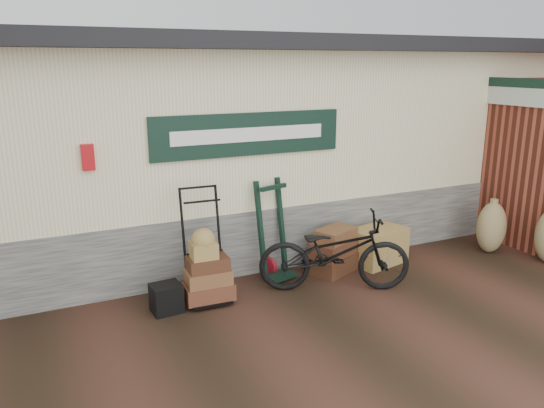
# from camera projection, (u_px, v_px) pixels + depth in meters

# --- Properties ---
(ground) EXTENTS (80.00, 80.00, 0.00)m
(ground) POSITION_uv_depth(u_px,v_px,m) (303.00, 298.00, 6.61)
(ground) COLOR black
(ground) RESTS_ON ground
(station_building) EXTENTS (14.40, 4.10, 3.20)m
(station_building) POSITION_uv_depth(u_px,v_px,m) (224.00, 141.00, 8.58)
(station_building) COLOR #4C4C47
(station_building) RESTS_ON ground
(brick_outbuilding) EXTENTS (1.71, 4.51, 2.62)m
(brick_outbuilding) POSITION_uv_depth(u_px,v_px,m) (508.00, 154.00, 9.26)
(brick_outbuilding) COLOR maroon
(brick_outbuilding) RESTS_ON ground
(porter_trolley) EXTENTS (0.74, 0.57, 1.43)m
(porter_trolley) POSITION_uv_depth(u_px,v_px,m) (204.00, 244.00, 6.43)
(porter_trolley) COLOR black
(porter_trolley) RESTS_ON ground
(green_barrow) EXTENTS (0.58, 0.53, 1.34)m
(green_barrow) POSITION_uv_depth(u_px,v_px,m) (273.00, 230.00, 7.12)
(green_barrow) COLOR black
(green_barrow) RESTS_ON ground
(suitcase_stack) EXTENTS (0.83, 0.69, 0.63)m
(suitcase_stack) POSITION_uv_depth(u_px,v_px,m) (334.00, 250.00, 7.40)
(suitcase_stack) COLOR #3E2613
(suitcase_stack) RESTS_ON ground
(wicker_hamper) EXTENTS (0.90, 0.69, 0.52)m
(wicker_hamper) POSITION_uv_depth(u_px,v_px,m) (378.00, 246.00, 7.73)
(wicker_hamper) COLOR olive
(wicker_hamper) RESTS_ON ground
(black_trunk) EXTENTS (0.36, 0.32, 0.34)m
(black_trunk) POSITION_uv_depth(u_px,v_px,m) (166.00, 298.00, 6.21)
(black_trunk) COLOR black
(black_trunk) RESTS_ON ground
(bicycle) EXTENTS (1.40, 2.03, 1.12)m
(bicycle) POSITION_uv_depth(u_px,v_px,m) (335.00, 248.00, 6.73)
(bicycle) COLOR black
(bicycle) RESTS_ON ground
(burlap_sack_left) EXTENTS (0.60, 0.55, 0.79)m
(burlap_sack_left) POSITION_uv_depth(u_px,v_px,m) (491.00, 227.00, 8.12)
(burlap_sack_left) COLOR olive
(burlap_sack_left) RESTS_ON ground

